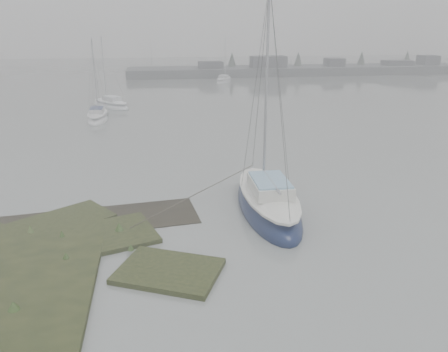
# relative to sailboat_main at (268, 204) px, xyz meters

# --- Properties ---
(ground) EXTENTS (160.00, 160.00, 0.00)m
(ground) POSITION_rel_sailboat_main_xyz_m (-5.35, 25.64, -0.34)
(ground) COLOR slate
(ground) RESTS_ON ground
(far_shoreline) EXTENTS (60.00, 8.00, 4.15)m
(far_shoreline) POSITION_rel_sailboat_main_xyz_m (21.50, 57.54, 0.51)
(far_shoreline) COLOR #4C4F51
(far_shoreline) RESTS_ON ground
(sailboat_main) EXTENTS (2.68, 7.78, 10.92)m
(sailboat_main) POSITION_rel_sailboat_main_xyz_m (0.00, 0.00, 0.00)
(sailboat_main) COLOR #0D1736
(sailboat_main) RESTS_ON ground
(sailboat_white) EXTENTS (1.83, 5.53, 7.80)m
(sailboat_white) POSITION_rel_sailboat_main_xyz_m (-10.29, 22.65, -0.10)
(sailboat_white) COLOR silver
(sailboat_white) RESTS_ON ground
(sailboat_far_a) EXTENTS (5.01, 5.51, 7.94)m
(sailboat_far_a) POSITION_rel_sailboat_main_xyz_m (-9.62, 29.08, -0.09)
(sailboat_far_a) COLOR silver
(sailboat_far_a) RESTS_ON ground
(sailboat_far_b) EXTENTS (3.88, 5.33, 7.24)m
(sailboat_far_b) POSITION_rel_sailboat_main_xyz_m (5.62, 48.56, -0.11)
(sailboat_far_b) COLOR silver
(sailboat_far_b) RESTS_ON ground
(sailboat_far_c) EXTENTS (4.56, 4.11, 6.55)m
(sailboat_far_c) POSITION_rel_sailboat_main_xyz_m (-4.67, 58.85, -0.14)
(sailboat_far_c) COLOR silver
(sailboat_far_c) RESTS_ON ground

